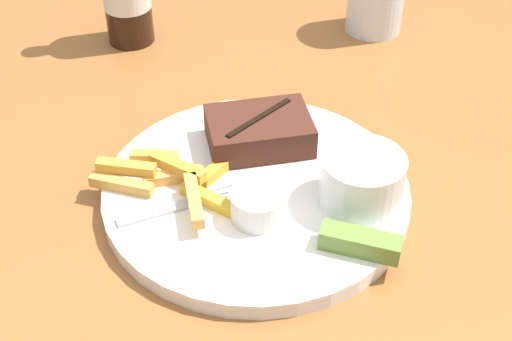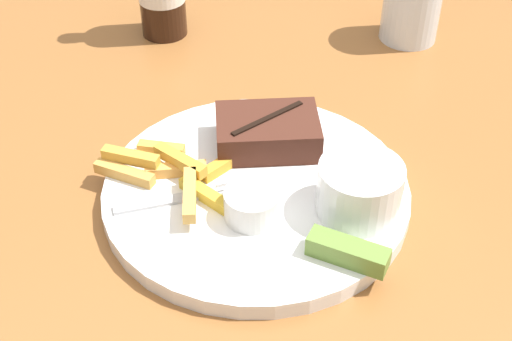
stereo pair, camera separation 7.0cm
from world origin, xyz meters
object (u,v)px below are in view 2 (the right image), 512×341
dinner_plate (256,192)px  fork_utensil (176,199)px  dipping_sauce_cup (252,204)px  steak_portion (268,132)px  coleslaw_cup (360,186)px  pickle_spear (348,252)px

dinner_plate → fork_utensil: fork_utensil is taller
dipping_sauce_cup → dinner_plate: bearing=90.3°
dinner_plate → steak_portion: bearing=84.9°
coleslaw_cup → dipping_sauce_cup: coleslaw_cup is taller
steak_portion → fork_utensil: size_ratio=0.91×
dinner_plate → coleslaw_cup: bearing=-14.1°
coleslaw_cup → pickle_spear: 0.07m
coleslaw_cup → fork_utensil: 0.18m
coleslaw_cup → fork_utensil: bearing=-178.8°
dinner_plate → pickle_spear: size_ratio=4.02×
pickle_spear → steak_portion: bearing=117.8°
dinner_plate → fork_utensil: 0.08m
coleslaw_cup → pickle_spear: bearing=-98.6°
dipping_sauce_cup → pickle_spear: 0.10m
coleslaw_cup → pickle_spear: size_ratio=1.06×
steak_portion → dinner_plate: bearing=-95.1°
fork_utensil → pickle_spear: bearing=-41.5°
steak_portion → pickle_spear: bearing=-62.2°
steak_portion → pickle_spear: (0.08, -0.16, -0.01)m
steak_portion → fork_utensil: steak_portion is taller
dipping_sauce_cup → steak_portion: bearing=87.0°
dinner_plate → pickle_spear: bearing=-45.6°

